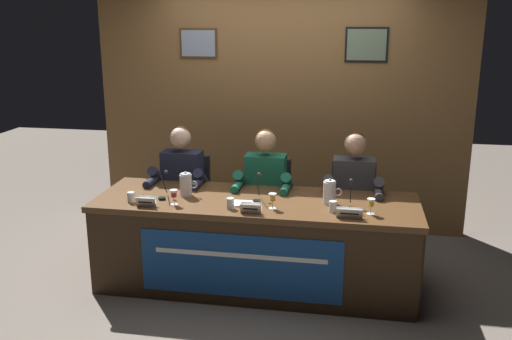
{
  "coord_description": "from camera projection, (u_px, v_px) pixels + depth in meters",
  "views": [
    {
      "loc": [
        0.77,
        -4.31,
        2.21
      ],
      "look_at": [
        0.0,
        0.0,
        1.0
      ],
      "focal_mm": 39.49,
      "sensor_mm": 36.0,
      "label": 1
    }
  ],
  "objects": [
    {
      "name": "microphone_right",
      "position": [
        350.0,
        199.0,
        4.37
      ],
      "size": [
        0.06,
        0.17,
        0.22
      ],
      "color": "black",
      "rests_on": "conference_table"
    },
    {
      "name": "chair_right",
      "position": [
        352.0,
        215.0,
        5.14
      ],
      "size": [
        0.44,
        0.44,
        0.92
      ],
      "color": "black",
      "rests_on": "ground_plane"
    },
    {
      "name": "nameplate_right",
      "position": [
        349.0,
        213.0,
        4.17
      ],
      "size": [
        0.19,
        0.06,
        0.08
      ],
      "color": "white",
      "rests_on": "conference_table"
    },
    {
      "name": "nameplate_center",
      "position": [
        251.0,
        208.0,
        4.27
      ],
      "size": [
        0.16,
        0.06,
        0.08
      ],
      "color": "white",
      "rests_on": "conference_table"
    },
    {
      "name": "wall_back_panelled",
      "position": [
        281.0,
        106.0,
        5.84
      ],
      "size": [
        3.84,
        0.14,
        2.6
      ],
      "color": "brown",
      "rests_on": "ground_plane"
    },
    {
      "name": "water_cup_center",
      "position": [
        230.0,
        204.0,
        4.38
      ],
      "size": [
        0.06,
        0.06,
        0.08
      ],
      "color": "silver",
      "rests_on": "conference_table"
    },
    {
      "name": "chair_left",
      "position": [
        187.0,
        205.0,
        5.4
      ],
      "size": [
        0.44,
        0.44,
        0.92
      ],
      "color": "black",
      "rests_on": "ground_plane"
    },
    {
      "name": "juice_glass_center",
      "position": [
        273.0,
        198.0,
        4.36
      ],
      "size": [
        0.06,
        0.06,
        0.12
      ],
      "color": "white",
      "rests_on": "conference_table"
    },
    {
      "name": "microphone_center",
      "position": [
        257.0,
        192.0,
        4.55
      ],
      "size": [
        0.06,
        0.17,
        0.22
      ],
      "color": "black",
      "rests_on": "conference_table"
    },
    {
      "name": "chair_center",
      "position": [
        268.0,
        210.0,
        5.27
      ],
      "size": [
        0.44,
        0.44,
        0.92
      ],
      "color": "black",
      "rests_on": "ground_plane"
    },
    {
      "name": "juice_glass_right",
      "position": [
        371.0,
        203.0,
        4.24
      ],
      "size": [
        0.06,
        0.06,
        0.12
      ],
      "color": "white",
      "rests_on": "conference_table"
    },
    {
      "name": "water_cup_right",
      "position": [
        333.0,
        207.0,
        4.31
      ],
      "size": [
        0.06,
        0.06,
        0.08
      ],
      "color": "silver",
      "rests_on": "conference_table"
    },
    {
      "name": "conference_table",
      "position": [
        254.0,
        232.0,
        4.57
      ],
      "size": [
        2.64,
        0.87,
        0.75
      ],
      "color": "brown",
      "rests_on": "ground_plane"
    },
    {
      "name": "ground_plane",
      "position": [
        256.0,
        283.0,
        4.8
      ],
      "size": [
        12.0,
        12.0,
        0.0
      ],
      "primitive_type": "plane",
      "color": "#70665B"
    },
    {
      "name": "microphone_left",
      "position": [
        163.0,
        189.0,
        4.62
      ],
      "size": [
        0.06,
        0.17,
        0.22
      ],
      "color": "black",
      "rests_on": "conference_table"
    },
    {
      "name": "nameplate_left",
      "position": [
        146.0,
        202.0,
        4.42
      ],
      "size": [
        0.16,
        0.06,
        0.08
      ],
      "color": "white",
      "rests_on": "conference_table"
    },
    {
      "name": "document_stack_center",
      "position": [
        246.0,
        204.0,
        4.48
      ],
      "size": [
        0.21,
        0.16,
        0.01
      ],
      "color": "white",
      "rests_on": "conference_table"
    },
    {
      "name": "water_pitcher_left_side",
      "position": [
        186.0,
        185.0,
        4.68
      ],
      "size": [
        0.15,
        0.1,
        0.21
      ],
      "color": "silver",
      "rests_on": "conference_table"
    },
    {
      "name": "panelist_right",
      "position": [
        353.0,
        192.0,
        4.87
      ],
      "size": [
        0.51,
        0.48,
        1.25
      ],
      "color": "black",
      "rests_on": "ground_plane"
    },
    {
      "name": "panelist_center",
      "position": [
        264.0,
        188.0,
        5.01
      ],
      "size": [
        0.51,
        0.48,
        1.25
      ],
      "color": "black",
      "rests_on": "ground_plane"
    },
    {
      "name": "water_cup_left",
      "position": [
        131.0,
        198.0,
        4.52
      ],
      "size": [
        0.06,
        0.06,
        0.08
      ],
      "color": "silver",
      "rests_on": "conference_table"
    },
    {
      "name": "panelist_left",
      "position": [
        180.0,
        183.0,
        5.14
      ],
      "size": [
        0.51,
        0.48,
        1.25
      ],
      "color": "black",
      "rests_on": "ground_plane"
    },
    {
      "name": "juice_glass_left",
      "position": [
        174.0,
        194.0,
        4.45
      ],
      "size": [
        0.06,
        0.06,
        0.12
      ],
      "color": "white",
      "rests_on": "conference_table"
    },
    {
      "name": "water_pitcher_right_side",
      "position": [
        330.0,
        192.0,
        4.48
      ],
      "size": [
        0.15,
        0.1,
        0.21
      ],
      "color": "silver",
      "rests_on": "conference_table"
    }
  ]
}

